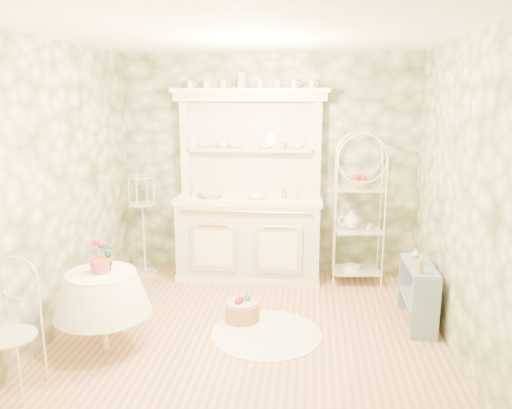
# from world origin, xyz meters

# --- Properties ---
(floor) EXTENTS (3.60, 3.60, 0.00)m
(floor) POSITION_xyz_m (0.00, 0.00, 0.00)
(floor) COLOR tan
(floor) RESTS_ON ground
(ceiling) EXTENTS (3.60, 3.60, 0.00)m
(ceiling) POSITION_xyz_m (0.00, 0.00, 2.70)
(ceiling) COLOR white
(ceiling) RESTS_ON floor
(wall_left) EXTENTS (3.60, 3.60, 0.00)m
(wall_left) POSITION_xyz_m (-1.80, 0.00, 1.35)
(wall_left) COLOR beige
(wall_left) RESTS_ON floor
(wall_right) EXTENTS (3.60, 3.60, 0.00)m
(wall_right) POSITION_xyz_m (1.80, 0.00, 1.35)
(wall_right) COLOR beige
(wall_right) RESTS_ON floor
(wall_back) EXTENTS (3.60, 3.60, 0.00)m
(wall_back) POSITION_xyz_m (0.00, 1.80, 1.35)
(wall_back) COLOR beige
(wall_back) RESTS_ON floor
(wall_front) EXTENTS (3.60, 3.60, 0.00)m
(wall_front) POSITION_xyz_m (0.00, -1.80, 1.35)
(wall_front) COLOR beige
(wall_front) RESTS_ON floor
(kitchen_dresser) EXTENTS (1.87, 0.61, 2.29)m
(kitchen_dresser) POSITION_xyz_m (-0.20, 1.52, 1.15)
(kitchen_dresser) COLOR silver
(kitchen_dresser) RESTS_ON floor
(bakers_rack) EXTENTS (0.55, 0.42, 1.66)m
(bakers_rack) POSITION_xyz_m (1.10, 1.49, 0.83)
(bakers_rack) COLOR white
(bakers_rack) RESTS_ON floor
(side_shelf) EXTENTS (0.34, 0.75, 0.62)m
(side_shelf) POSITION_xyz_m (1.60, 0.42, 0.31)
(side_shelf) COLOR #708AA8
(side_shelf) RESTS_ON floor
(round_table) EXTENTS (0.85, 0.85, 0.75)m
(round_table) POSITION_xyz_m (-1.25, -0.40, 0.38)
(round_table) COLOR white
(round_table) RESTS_ON floor
(cafe_chair) EXTENTS (0.37, 0.37, 0.80)m
(cafe_chair) POSITION_xyz_m (-1.68, -1.10, 0.40)
(cafe_chair) COLOR white
(cafe_chair) RESTS_ON floor
(birdcage_stand) EXTENTS (0.39, 0.39, 1.47)m
(birdcage_stand) POSITION_xyz_m (-1.50, 1.45, 0.74)
(birdcage_stand) COLOR white
(birdcage_stand) RESTS_ON floor
(floor_basket) EXTENTS (0.50, 0.50, 0.25)m
(floor_basket) POSITION_xyz_m (-0.11, 0.30, 0.13)
(floor_basket) COLOR #B08054
(floor_basket) RESTS_ON floor
(lace_rug) EXTENTS (1.33, 1.33, 0.01)m
(lace_rug) POSITION_xyz_m (0.15, 0.03, 0.00)
(lace_rug) COLOR white
(lace_rug) RESTS_ON floor
(bowl_floral) EXTENTS (0.39, 0.39, 0.07)m
(bowl_floral) POSITION_xyz_m (-0.66, 1.45, 1.02)
(bowl_floral) COLOR white
(bowl_floral) RESTS_ON kitchen_dresser
(bowl_white) EXTENTS (0.24, 0.24, 0.07)m
(bowl_white) POSITION_xyz_m (-0.09, 1.44, 1.02)
(bowl_white) COLOR white
(bowl_white) RESTS_ON kitchen_dresser
(cup_left) EXTENTS (0.14, 0.14, 0.10)m
(cup_left) POSITION_xyz_m (-0.54, 1.68, 1.61)
(cup_left) COLOR white
(cup_left) RESTS_ON kitchen_dresser
(cup_right) EXTENTS (0.11, 0.11, 0.09)m
(cup_right) POSITION_xyz_m (0.19, 1.68, 1.61)
(cup_right) COLOR white
(cup_right) RESTS_ON kitchen_dresser
(potted_geranium) EXTENTS (0.17, 0.15, 0.27)m
(potted_geranium) POSITION_xyz_m (-1.21, -0.35, 0.85)
(potted_geranium) COLOR #3F7238
(potted_geranium) RESTS_ON round_table
(bottle_amber) EXTENTS (0.06, 0.06, 0.15)m
(bottle_amber) POSITION_xyz_m (1.55, 0.18, 0.68)
(bottle_amber) COLOR #C17934
(bottle_amber) RESTS_ON side_shelf
(bottle_blue) EXTENTS (0.06, 0.06, 0.10)m
(bottle_blue) POSITION_xyz_m (1.62, 0.44, 0.65)
(bottle_blue) COLOR #90ADBD
(bottle_blue) RESTS_ON side_shelf
(bottle_glass) EXTENTS (0.09, 0.09, 0.09)m
(bottle_glass) POSITION_xyz_m (1.60, 0.64, 0.65)
(bottle_glass) COLOR silver
(bottle_glass) RESTS_ON side_shelf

